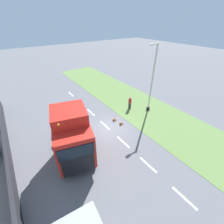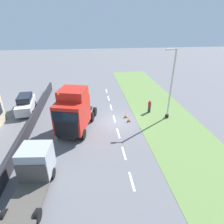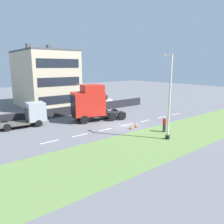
{
  "view_description": "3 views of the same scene",
  "coord_description": "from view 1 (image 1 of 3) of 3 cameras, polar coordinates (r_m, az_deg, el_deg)",
  "views": [
    {
      "loc": [
        6.92,
        10.44,
        10.07
      ],
      "look_at": [
        -0.23,
        0.34,
        2.18
      ],
      "focal_mm": 24.0,
      "sensor_mm": 36.0,
      "label": 1
    },
    {
      "loc": [
        2.62,
        18.53,
        10.48
      ],
      "look_at": [
        0.43,
        0.65,
        1.56
      ],
      "focal_mm": 30.0,
      "sensor_mm": 36.0,
      "label": 2
    },
    {
      "loc": [
        -18.51,
        16.27,
        6.81
      ],
      "look_at": [
        0.01,
        1.58,
        1.85
      ],
      "focal_mm": 35.0,
      "sensor_mm": 36.0,
      "label": 3
    }
  ],
  "objects": [
    {
      "name": "traffic_cone_trailing",
      "position": [
        17.09,
        0.95,
        -2.41
      ],
      "size": [
        0.36,
        0.36,
        0.58
      ],
      "color": "black",
      "rests_on": "ground"
    },
    {
      "name": "lane_markings",
      "position": [
        16.53,
        -2.74,
        -5.03
      ],
      "size": [
        0.16,
        21.0,
        0.0
      ],
      "color": "white",
      "rests_on": "ground"
    },
    {
      "name": "traffic_cone_lead",
      "position": [
        16.53,
        3.52,
        -3.86
      ],
      "size": [
        0.36,
        0.36,
        0.58
      ],
      "color": "black",
      "rests_on": "ground"
    },
    {
      "name": "lamp_post",
      "position": [
        18.11,
        14.8,
        10.41
      ],
      "size": [
        1.32,
        0.41,
        7.89
      ],
      "color": "black",
      "rests_on": "ground"
    },
    {
      "name": "pedestrian",
      "position": [
        19.22,
        6.81,
        3.41
      ],
      "size": [
        0.39,
        0.39,
        1.63
      ],
      "color": "#333338",
      "rests_on": "ground"
    },
    {
      "name": "lorry_cab",
      "position": [
        12.03,
        -14.75,
        -9.02
      ],
      "size": [
        4.26,
        7.24,
        4.72
      ],
      "rotation": [
        0.0,
        0.0,
        -0.26
      ],
      "color": "black",
      "rests_on": "ground"
    },
    {
      "name": "grass_verge",
      "position": [
        19.42,
        13.44,
        0.33
      ],
      "size": [
        7.0,
        44.0,
        0.01
      ],
      "color": "#607F42",
      "rests_on": "ground"
    },
    {
      "name": "boundary_wall",
      "position": [
        14.22,
        -34.5,
        -16.41
      ],
      "size": [
        0.25,
        24.0,
        1.27
      ],
      "color": "#232328",
      "rests_on": "ground"
    },
    {
      "name": "ground_plane",
      "position": [
        16.07,
        -1.37,
        -6.28
      ],
      "size": [
        120.0,
        120.0,
        0.0
      ],
      "primitive_type": "plane",
      "color": "slate",
      "rests_on": "ground"
    }
  ]
}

